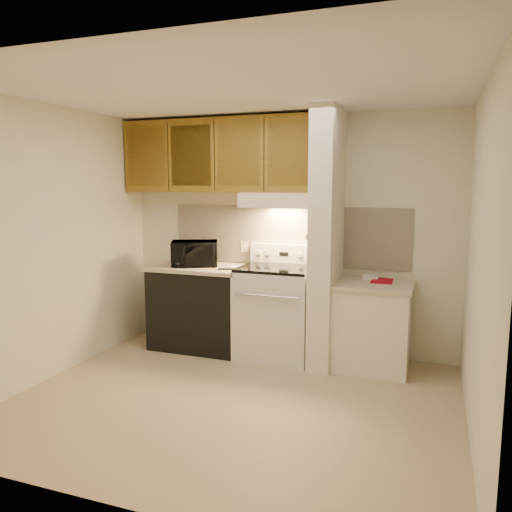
% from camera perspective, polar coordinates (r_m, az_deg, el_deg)
% --- Properties ---
extents(floor, '(3.60, 3.60, 0.00)m').
position_cam_1_polar(floor, '(4.32, -2.46, -16.18)').
color(floor, tan).
rests_on(floor, ground).
extents(ceiling, '(3.60, 3.60, 0.00)m').
position_cam_1_polar(ceiling, '(4.00, -2.69, 18.49)').
color(ceiling, white).
rests_on(ceiling, wall_back).
extents(wall_back, '(3.60, 2.50, 0.02)m').
position_cam_1_polar(wall_back, '(5.38, 3.53, 2.49)').
color(wall_back, beige).
rests_on(wall_back, floor).
extents(wall_left, '(0.02, 3.00, 2.50)m').
position_cam_1_polar(wall_left, '(4.95, -22.24, 1.38)').
color(wall_left, beige).
rests_on(wall_left, floor).
extents(wall_right, '(0.02, 3.00, 2.50)m').
position_cam_1_polar(wall_right, '(3.69, 24.23, -0.85)').
color(wall_right, beige).
rests_on(wall_right, floor).
extents(backsplash, '(2.60, 0.02, 0.63)m').
position_cam_1_polar(backsplash, '(5.37, 3.49, 2.32)').
color(backsplash, white).
rests_on(backsplash, wall_back).
extents(range_body, '(0.76, 0.65, 0.92)m').
position_cam_1_polar(range_body, '(5.20, 2.37, -6.57)').
color(range_body, silver).
rests_on(range_body, floor).
extents(oven_window, '(0.50, 0.01, 0.30)m').
position_cam_1_polar(oven_window, '(4.90, 1.25, -7.01)').
color(oven_window, black).
rests_on(oven_window, range_body).
extents(oven_handle, '(0.65, 0.02, 0.02)m').
position_cam_1_polar(oven_handle, '(4.81, 1.12, -4.59)').
color(oven_handle, silver).
rests_on(oven_handle, range_body).
extents(cooktop, '(0.74, 0.64, 0.03)m').
position_cam_1_polar(cooktop, '(5.10, 2.40, -1.40)').
color(cooktop, black).
rests_on(cooktop, range_body).
extents(range_backguard, '(0.76, 0.08, 0.20)m').
position_cam_1_polar(range_backguard, '(5.35, 3.33, 0.29)').
color(range_backguard, silver).
rests_on(range_backguard, range_body).
extents(range_display, '(0.10, 0.01, 0.04)m').
position_cam_1_polar(range_display, '(5.31, 3.20, 0.24)').
color(range_display, black).
rests_on(range_display, range_backguard).
extents(range_knob_left_outer, '(0.05, 0.02, 0.05)m').
position_cam_1_polar(range_knob_left_outer, '(5.39, 0.34, 0.37)').
color(range_knob_left_outer, silver).
rests_on(range_knob_left_outer, range_backguard).
extents(range_knob_left_inner, '(0.05, 0.02, 0.05)m').
position_cam_1_polar(range_knob_left_inner, '(5.36, 1.35, 0.32)').
color(range_knob_left_inner, silver).
rests_on(range_knob_left_inner, range_backguard).
extents(range_knob_right_inner, '(0.05, 0.02, 0.05)m').
position_cam_1_polar(range_knob_right_inner, '(5.26, 5.07, 0.14)').
color(range_knob_right_inner, silver).
rests_on(range_knob_right_inner, range_backguard).
extents(range_knob_right_outer, '(0.05, 0.02, 0.05)m').
position_cam_1_polar(range_knob_right_outer, '(5.23, 6.13, 0.09)').
color(range_knob_right_outer, silver).
rests_on(range_knob_right_outer, range_backguard).
extents(dishwasher_front, '(1.00, 0.63, 0.87)m').
position_cam_1_polar(dishwasher_front, '(5.53, -6.37, -5.97)').
color(dishwasher_front, black).
rests_on(dishwasher_front, floor).
extents(left_countertop, '(1.04, 0.67, 0.04)m').
position_cam_1_polar(left_countertop, '(5.44, -6.45, -1.32)').
color(left_countertop, beige).
rests_on(left_countertop, dishwasher_front).
extents(spoon_rest, '(0.23, 0.13, 0.02)m').
position_cam_1_polar(spoon_rest, '(5.16, -3.07, -1.49)').
color(spoon_rest, black).
rests_on(spoon_rest, left_countertop).
extents(teal_jar, '(0.12, 0.12, 0.11)m').
position_cam_1_polar(teal_jar, '(5.72, -7.51, -0.10)').
color(teal_jar, '#2B6F5F').
rests_on(teal_jar, left_countertop).
extents(outlet, '(0.08, 0.01, 0.12)m').
position_cam_1_polar(outlet, '(5.53, -1.34, 1.09)').
color(outlet, silver).
rests_on(outlet, backsplash).
extents(microwave, '(0.58, 0.50, 0.27)m').
position_cam_1_polar(microwave, '(5.42, -7.04, 0.29)').
color(microwave, black).
rests_on(microwave, left_countertop).
extents(partition_pillar, '(0.22, 0.70, 2.50)m').
position_cam_1_polar(partition_pillar, '(4.92, 8.08, 1.89)').
color(partition_pillar, white).
rests_on(partition_pillar, floor).
extents(pillar_trim, '(0.01, 0.70, 0.04)m').
position_cam_1_polar(pillar_trim, '(4.94, 6.78, 2.52)').
color(pillar_trim, olive).
rests_on(pillar_trim, partition_pillar).
extents(knife_strip, '(0.02, 0.42, 0.04)m').
position_cam_1_polar(knife_strip, '(4.89, 6.58, 2.70)').
color(knife_strip, black).
rests_on(knife_strip, partition_pillar).
extents(knife_blade_a, '(0.01, 0.03, 0.16)m').
position_cam_1_polar(knife_blade_a, '(4.76, 6.01, 1.35)').
color(knife_blade_a, silver).
rests_on(knife_blade_a, knife_strip).
extents(knife_handle_a, '(0.02, 0.02, 0.10)m').
position_cam_1_polar(knife_handle_a, '(4.75, 6.04, 3.15)').
color(knife_handle_a, black).
rests_on(knife_handle_a, knife_strip).
extents(knife_blade_b, '(0.01, 0.04, 0.18)m').
position_cam_1_polar(knife_blade_b, '(4.84, 6.24, 1.34)').
color(knife_blade_b, silver).
rests_on(knife_blade_b, knife_strip).
extents(knife_handle_b, '(0.02, 0.02, 0.10)m').
position_cam_1_polar(knife_handle_b, '(4.81, 6.21, 3.21)').
color(knife_handle_b, black).
rests_on(knife_handle_b, knife_strip).
extents(knife_blade_c, '(0.01, 0.04, 0.20)m').
position_cam_1_polar(knife_blade_c, '(4.91, 6.42, 1.31)').
color(knife_blade_c, silver).
rests_on(knife_blade_c, knife_strip).
extents(knife_handle_c, '(0.02, 0.02, 0.10)m').
position_cam_1_polar(knife_handle_c, '(4.90, 6.48, 3.30)').
color(knife_handle_c, black).
rests_on(knife_handle_c, knife_strip).
extents(knife_blade_d, '(0.01, 0.04, 0.16)m').
position_cam_1_polar(knife_blade_d, '(4.99, 6.66, 1.65)').
color(knife_blade_d, silver).
rests_on(knife_blade_d, knife_strip).
extents(knife_handle_d, '(0.02, 0.02, 0.10)m').
position_cam_1_polar(knife_handle_d, '(4.98, 6.69, 3.37)').
color(knife_handle_d, black).
rests_on(knife_handle_d, knife_strip).
extents(knife_blade_e, '(0.01, 0.04, 0.18)m').
position_cam_1_polar(knife_blade_e, '(5.07, 6.87, 1.63)').
color(knife_blade_e, silver).
rests_on(knife_blade_e, knife_strip).
extents(knife_handle_e, '(0.02, 0.02, 0.10)m').
position_cam_1_polar(knife_handle_e, '(5.05, 6.88, 3.43)').
color(knife_handle_e, black).
rests_on(knife_handle_e, knife_strip).
extents(oven_mitt, '(0.03, 0.11, 0.26)m').
position_cam_1_polar(oven_mitt, '(5.13, 7.01, 1.11)').
color(oven_mitt, gray).
rests_on(oven_mitt, partition_pillar).
extents(right_cab_base, '(0.70, 0.60, 0.81)m').
position_cam_1_polar(right_cab_base, '(5.01, 13.09, -7.99)').
color(right_cab_base, silver).
rests_on(right_cab_base, floor).
extents(right_countertop, '(0.74, 0.64, 0.04)m').
position_cam_1_polar(right_countertop, '(4.91, 13.25, -3.22)').
color(right_countertop, beige).
rests_on(right_countertop, right_cab_base).
extents(red_folder, '(0.21, 0.28, 0.01)m').
position_cam_1_polar(red_folder, '(5.00, 14.18, -2.77)').
color(red_folder, '#9C0619').
rests_on(red_folder, right_countertop).
extents(white_box, '(0.16, 0.11, 0.04)m').
position_cam_1_polar(white_box, '(5.09, 12.94, -2.36)').
color(white_box, white).
rests_on(white_box, right_countertop).
extents(range_hood, '(0.78, 0.44, 0.15)m').
position_cam_1_polar(range_hood, '(5.15, 2.87, 6.42)').
color(range_hood, silver).
rests_on(range_hood, upper_cabinets).
extents(hood_lip, '(0.78, 0.04, 0.06)m').
position_cam_1_polar(hood_lip, '(4.95, 2.15, 5.83)').
color(hood_lip, silver).
rests_on(hood_lip, range_hood).
extents(upper_cabinets, '(2.18, 0.33, 0.77)m').
position_cam_1_polar(upper_cabinets, '(5.44, -4.06, 11.35)').
color(upper_cabinets, olive).
rests_on(upper_cabinets, wall_back).
extents(cab_door_a, '(0.46, 0.01, 0.63)m').
position_cam_1_polar(cab_door_a, '(5.68, -12.44, 11.05)').
color(cab_door_a, olive).
rests_on(cab_door_a, upper_cabinets).
extents(cab_gap_a, '(0.01, 0.01, 0.73)m').
position_cam_1_polar(cab_gap_a, '(5.54, -10.01, 11.19)').
color(cab_gap_a, black).
rests_on(cab_gap_a, upper_cabinets).
extents(cab_door_b, '(0.46, 0.01, 0.63)m').
position_cam_1_polar(cab_door_b, '(5.41, -7.45, 11.32)').
color(cab_door_b, olive).
rests_on(cab_door_b, upper_cabinets).
extents(cab_gap_b, '(0.01, 0.01, 0.73)m').
position_cam_1_polar(cab_gap_b, '(5.29, -4.78, 11.43)').
color(cab_gap_b, black).
rests_on(cab_gap_b, upper_cabinets).
extents(cab_door_c, '(0.46, 0.01, 0.63)m').
position_cam_1_polar(cab_door_c, '(5.18, -1.98, 11.52)').
color(cab_door_c, olive).
rests_on(cab_door_c, upper_cabinets).
extents(cab_gap_c, '(0.01, 0.01, 0.73)m').
position_cam_1_polar(cab_gap_c, '(5.09, 0.92, 11.59)').
color(cab_gap_c, black).
rests_on(cab_gap_c, upper_cabinets).
extents(cab_door_d, '(0.46, 0.01, 0.63)m').
position_cam_1_polar(cab_door_d, '(5.01, 3.94, 11.62)').
color(cab_door_d, olive).
rests_on(cab_door_d, upper_cabinets).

